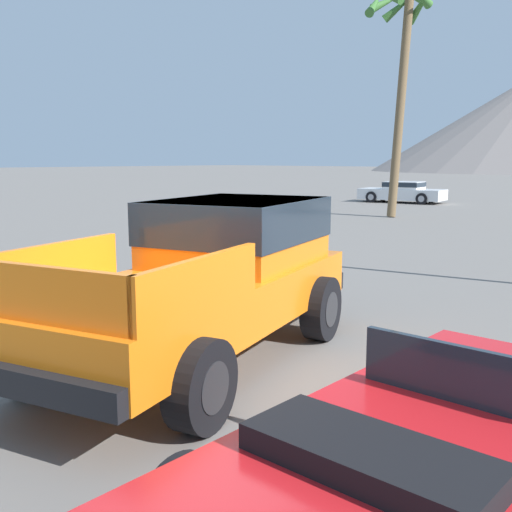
% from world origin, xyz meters
% --- Properties ---
extents(ground_plane, '(320.00, 320.00, 0.00)m').
position_xyz_m(ground_plane, '(0.00, 0.00, 0.00)').
color(ground_plane, slate).
extents(orange_pickup_truck, '(3.22, 5.48, 1.87)m').
position_xyz_m(orange_pickup_truck, '(-0.48, 0.77, 1.07)').
color(orange_pickup_truck, orange).
rests_on(orange_pickup_truck, ground_plane).
extents(red_convertible_car, '(2.01, 4.42, 1.07)m').
position_xyz_m(red_convertible_car, '(3.03, -0.65, 0.41)').
color(red_convertible_car, red).
rests_on(red_convertible_car, ground_plane).
extents(parked_car_white, '(4.77, 2.57, 1.15)m').
position_xyz_m(parked_car_white, '(-11.65, 25.65, 0.59)').
color(parked_car_white, white).
rests_on(parked_car_white, ground_plane).
extents(palm_tree_short, '(2.80, 2.77, 9.22)m').
position_xyz_m(palm_tree_short, '(-7.85, 18.04, 6.83)').
color(palm_tree_short, brown).
rests_on(palm_tree_short, ground_plane).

